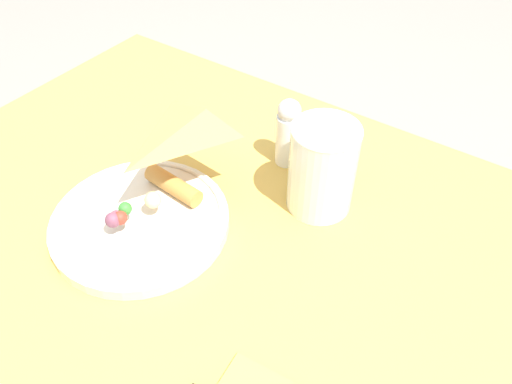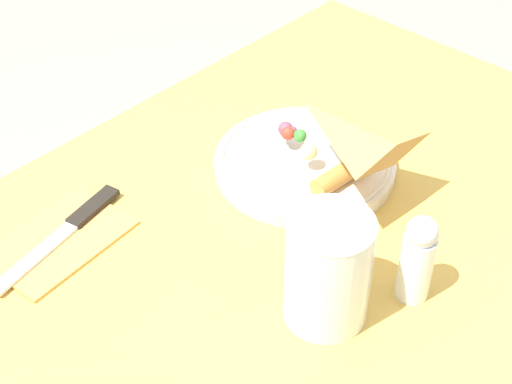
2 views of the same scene
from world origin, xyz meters
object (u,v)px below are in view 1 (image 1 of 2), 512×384
Objects in this scene: milk_glass at (322,171)px; dining_table at (254,300)px; plate_pizza at (140,218)px; salt_shaker at (288,132)px.

dining_table is at bearing -107.05° from milk_glass.
plate_pizza reaches higher than dining_table.
milk_glass is (0.17, 0.17, 0.04)m from plate_pizza.
salt_shaker is (-0.08, 0.05, -0.00)m from milk_glass.
dining_table is 4.58× the size of plate_pizza.
dining_table is 9.87× the size of salt_shaker.
salt_shaker reaches higher than dining_table.
dining_table is 0.20m from plate_pizza.
salt_shaker is at bearing 148.23° from milk_glass.
plate_pizza is at bearing -155.71° from dining_table.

